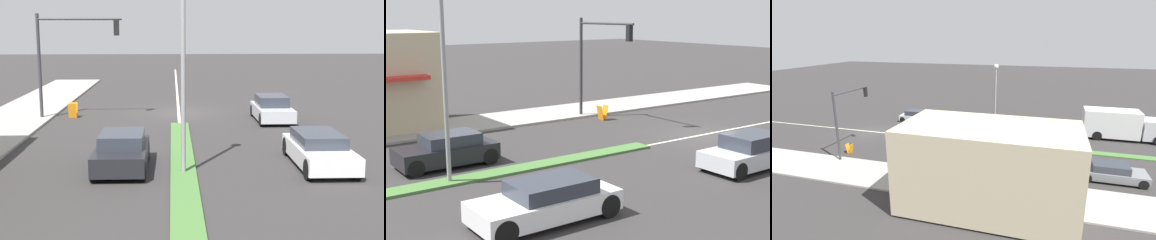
# 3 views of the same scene
# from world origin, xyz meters

# --- Properties ---
(lane_marking_center) EXTENTS (0.16, 60.00, 0.01)m
(lane_marking_center) POSITION_xyz_m (0.00, 0.00, 0.00)
(lane_marking_center) COLOR beige
(lane_marking_center) RESTS_ON ground
(traffic_signal_main) EXTENTS (4.59, 0.34, 5.60)m
(traffic_signal_main) POSITION_xyz_m (6.12, 2.05, 3.90)
(traffic_signal_main) COLOR #333338
(traffic_signal_main) RESTS_ON sidewalk_right
(street_lamp) EXTENTS (0.44, 0.44, 7.37)m
(street_lamp) POSITION_xyz_m (0.00, 13.33, 4.78)
(street_lamp) COLOR gray
(street_lamp) RESTS_ON median_strip
(pedestrian) EXTENTS (0.34, 0.34, 1.65)m
(pedestrian) POSITION_xyz_m (10.05, 11.48, 0.99)
(pedestrian) COLOR #282D42
(pedestrian) RESTS_ON sidewalk_right
(warning_aframe_sign) EXTENTS (0.45, 0.53, 0.84)m
(warning_aframe_sign) POSITION_xyz_m (5.91, 1.75, 0.43)
(warning_aframe_sign) COLOR orange
(warning_aframe_sign) RESTS_ON ground
(sedan_silver) EXTENTS (1.83, 3.93, 1.37)m
(sedan_silver) POSITION_xyz_m (-5.00, 3.04, 0.65)
(sedan_silver) COLOR #B7BABF
(sedan_silver) RESTS_ON ground
(sedan_dark) EXTENTS (1.84, 3.90, 1.31)m
(sedan_dark) POSITION_xyz_m (2.20, 12.51, 0.64)
(sedan_dark) COLOR black
(sedan_dark) RESTS_ON ground
(van_white) EXTENTS (1.86, 4.40, 1.24)m
(van_white) POSITION_xyz_m (-5.00, 12.39, 0.61)
(van_white) COLOR silver
(van_white) RESTS_ON ground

